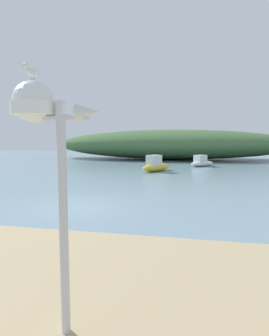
{
  "coord_description": "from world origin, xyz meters",
  "views": [
    {
      "loc": [
        4.66,
        -10.53,
        2.76
      ],
      "look_at": [
        1.39,
        5.57,
        1.11
      ],
      "focal_mm": 28.96,
      "sensor_mm": 36.0,
      "label": 1
    }
  ],
  "objects_px": {
    "seagull_on_radar": "(32,71)",
    "motorboat_centre_water": "(156,165)",
    "motorboat_near_shore": "(202,162)",
    "mast_structure": "(42,125)"
  },
  "relations": [
    {
      "from": "seagull_on_radar",
      "to": "motorboat_centre_water",
      "type": "bearing_deg",
      "value": 92.81
    },
    {
      "from": "mast_structure",
      "to": "seagull_on_radar",
      "type": "xyz_separation_m",
      "value": [
        -0.11,
        -0.01,
        0.67
      ]
    },
    {
      "from": "mast_structure",
      "to": "motorboat_near_shore",
      "type": "xyz_separation_m",
      "value": [
        3.16,
        27.12,
        -2.51
      ]
    },
    {
      "from": "seagull_on_radar",
      "to": "motorboat_near_shore",
      "type": "distance_m",
      "value": 27.52
    },
    {
      "from": "mast_structure",
      "to": "seagull_on_radar",
      "type": "relative_size",
      "value": 12.13
    },
    {
      "from": "seagull_on_radar",
      "to": "motorboat_centre_water",
      "type": "relative_size",
      "value": 0.07
    },
    {
      "from": "mast_structure",
      "to": "motorboat_near_shore",
      "type": "bearing_deg",
      "value": 83.36
    },
    {
      "from": "seagull_on_radar",
      "to": "motorboat_near_shore",
      "type": "height_order",
      "value": "seagull_on_radar"
    },
    {
      "from": "motorboat_centre_water",
      "to": "mast_structure",
      "type": "bearing_deg",
      "value": -86.88
    },
    {
      "from": "seagull_on_radar",
      "to": "motorboat_centre_water",
      "type": "distance_m",
      "value": 21.5
    }
  ]
}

